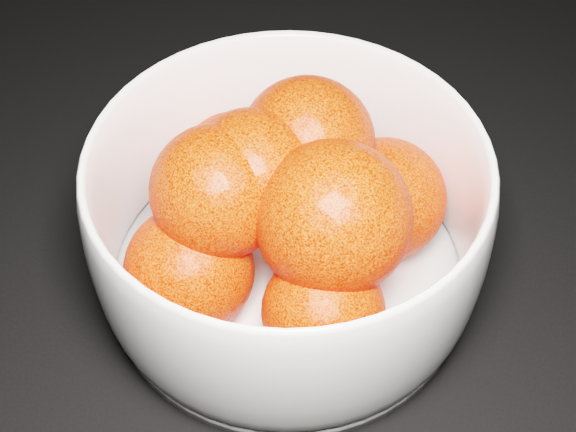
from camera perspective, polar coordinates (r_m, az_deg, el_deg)
The scene contains 2 objects.
bowl at distance 0.51m, azimuth 0.00°, elevation -0.46°, with size 0.25×0.25×0.12m.
orange_pile at distance 0.50m, azimuth -0.28°, elevation 0.79°, with size 0.19×0.20×0.13m.
Camera 1 is at (0.25, -0.09, 0.45)m, focal length 50.00 mm.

